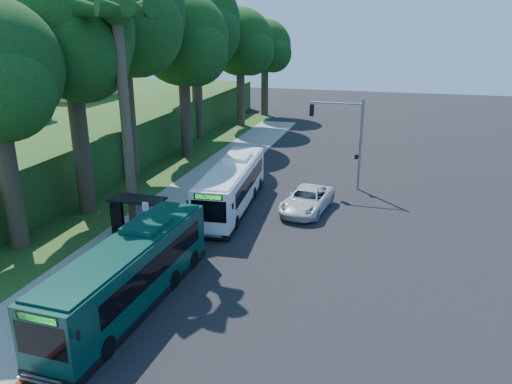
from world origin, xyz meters
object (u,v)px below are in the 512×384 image
(bus_shelter, at_px, (135,209))
(teal_bus, at_px, (130,272))
(pickup, at_px, (307,200))
(white_bus, at_px, (232,185))

(bus_shelter, height_order, teal_bus, teal_bus)
(teal_bus, relative_size, pickup, 2.01)
(white_bus, height_order, pickup, white_bus)
(bus_shelter, distance_m, teal_bus, 7.71)
(pickup, bearing_deg, bus_shelter, -133.91)
(white_bus, height_order, teal_bus, same)
(bus_shelter, distance_m, white_bus, 7.48)
(white_bus, relative_size, pickup, 2.03)
(bus_shelter, distance_m, pickup, 11.58)
(bus_shelter, relative_size, white_bus, 0.28)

